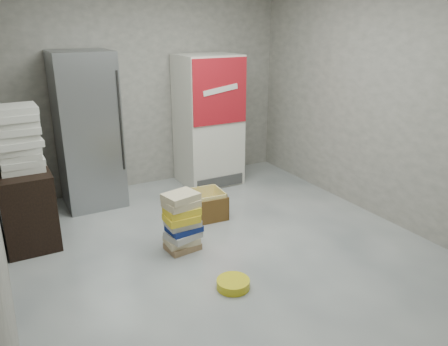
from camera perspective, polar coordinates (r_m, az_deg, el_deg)
ground at (r=4.38m, az=1.85°, el=-11.25°), size 5.00×5.00×0.00m
room_shell at (r=3.80m, az=2.14°, el=12.78°), size 4.04×5.04×2.82m
steel_fridge at (r=5.62m, az=-17.38°, el=5.31°), size 0.70×0.72×1.90m
coke_cooler at (r=6.14m, az=-2.06°, el=6.90°), size 0.80×0.73×1.80m
wood_shelf at (r=5.00m, az=-24.29°, el=-3.96°), size 0.50×0.80×0.80m
supply_box_stack at (r=4.78m, az=-25.30°, el=4.09°), size 0.44×0.45×0.65m
phonebook_stack_main at (r=4.44m, az=-5.50°, el=-6.37°), size 0.38×0.33×0.62m
phonebook_stack_side at (r=5.44m, az=-1.45°, el=-4.04°), size 0.40×0.39×0.14m
cardboard_box at (r=5.21m, az=-2.27°, el=-4.38°), size 0.43×0.43×0.33m
bucket_lid at (r=3.96m, az=1.20°, el=-14.27°), size 0.33×0.33×0.08m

